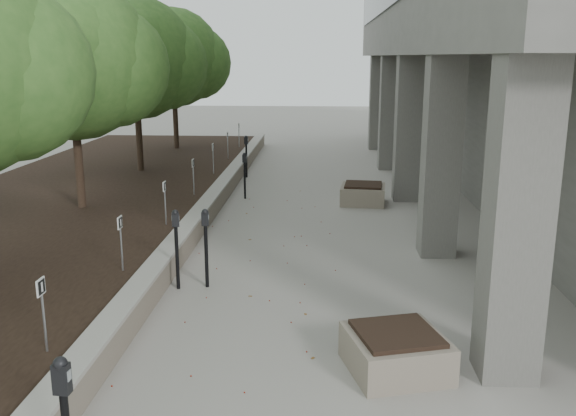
% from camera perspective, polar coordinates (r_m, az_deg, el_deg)
% --- Properties ---
extents(ground, '(90.00, 90.00, 0.00)m').
position_cam_1_polar(ground, '(7.59, -5.42, -17.81)').
color(ground, gray).
rests_on(ground, ground).
extents(retaining_wall, '(0.39, 26.00, 0.50)m').
position_cam_1_polar(retaining_wall, '(16.09, -7.13, 0.30)').
color(retaining_wall, gray).
rests_on(retaining_wall, ground).
extents(planting_bed, '(7.00, 26.00, 0.40)m').
position_cam_1_polar(planting_bed, '(17.14, -19.30, 0.28)').
color(planting_bed, '#2E1F17').
rests_on(planting_bed, ground).
extents(crabapple_tree_3, '(4.60, 4.00, 5.44)m').
position_cam_1_polar(crabapple_tree_3, '(15.55, -19.14, 9.90)').
color(crabapple_tree_3, '#356326').
rests_on(crabapple_tree_3, planting_bed).
extents(crabapple_tree_4, '(4.60, 4.00, 5.44)m').
position_cam_1_polar(crabapple_tree_4, '(20.27, -13.79, 10.98)').
color(crabapple_tree_4, '#356326').
rests_on(crabapple_tree_4, planting_bed).
extents(crabapple_tree_5, '(4.60, 4.00, 5.44)m').
position_cam_1_polar(crabapple_tree_5, '(25.09, -10.45, 11.61)').
color(crabapple_tree_5, '#356326').
rests_on(crabapple_tree_5, planting_bed).
extents(parking_sign_2, '(0.04, 0.22, 0.96)m').
position_cam_1_polar(parking_sign_2, '(8.28, -21.55, -9.17)').
color(parking_sign_2, black).
rests_on(parking_sign_2, planting_bed).
extents(parking_sign_3, '(0.04, 0.22, 0.96)m').
position_cam_1_polar(parking_sign_3, '(10.90, -15.08, -3.19)').
color(parking_sign_3, black).
rests_on(parking_sign_3, planting_bed).
extents(parking_sign_4, '(0.04, 0.22, 0.96)m').
position_cam_1_polar(parking_sign_4, '(13.68, -11.22, 0.45)').
color(parking_sign_4, black).
rests_on(parking_sign_4, planting_bed).
extents(parking_sign_5, '(0.04, 0.22, 0.96)m').
position_cam_1_polar(parking_sign_5, '(16.54, -8.68, 2.84)').
color(parking_sign_5, black).
rests_on(parking_sign_5, planting_bed).
extents(parking_sign_6, '(0.04, 0.22, 0.96)m').
position_cam_1_polar(parking_sign_6, '(19.44, -6.89, 4.52)').
color(parking_sign_6, black).
rests_on(parking_sign_6, planting_bed).
extents(parking_sign_7, '(0.04, 0.22, 0.96)m').
position_cam_1_polar(parking_sign_7, '(22.36, -5.56, 5.76)').
color(parking_sign_7, black).
rests_on(parking_sign_7, planting_bed).
extents(parking_sign_8, '(0.04, 0.22, 0.96)m').
position_cam_1_polar(parking_sign_8, '(25.31, -4.53, 6.71)').
color(parking_sign_8, black).
rests_on(parking_sign_8, planting_bed).
extents(parking_meter_2, '(0.15, 0.11, 1.42)m').
position_cam_1_polar(parking_meter_2, '(10.92, -7.53, -3.70)').
color(parking_meter_2, black).
rests_on(parking_meter_2, ground).
extents(parking_meter_3, '(0.17, 0.14, 1.43)m').
position_cam_1_polar(parking_meter_3, '(10.92, -10.19, -3.79)').
color(parking_meter_3, black).
rests_on(parking_meter_3, ground).
extents(parking_meter_4, '(0.13, 0.09, 1.33)m').
position_cam_1_polar(parking_meter_4, '(17.69, -4.00, 2.97)').
color(parking_meter_4, black).
rests_on(parking_meter_4, ground).
extents(parking_meter_5, '(0.16, 0.12, 1.41)m').
position_cam_1_polar(parking_meter_5, '(20.86, -3.85, 4.74)').
color(parking_meter_5, black).
rests_on(parking_meter_5, ground).
extents(planter_front, '(1.46, 1.46, 0.55)m').
position_cam_1_polar(planter_front, '(8.32, 9.89, -12.81)').
color(planter_front, gray).
rests_on(planter_front, ground).
extents(planter_back, '(1.31, 1.31, 0.56)m').
position_cam_1_polar(planter_back, '(17.27, 6.91, 1.33)').
color(planter_back, gray).
rests_on(planter_back, ground).
extents(berry_scatter, '(3.30, 14.10, 0.02)m').
position_cam_1_polar(berry_scatter, '(12.11, -2.38, -5.32)').
color(berry_scatter, maroon).
rests_on(berry_scatter, ground).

